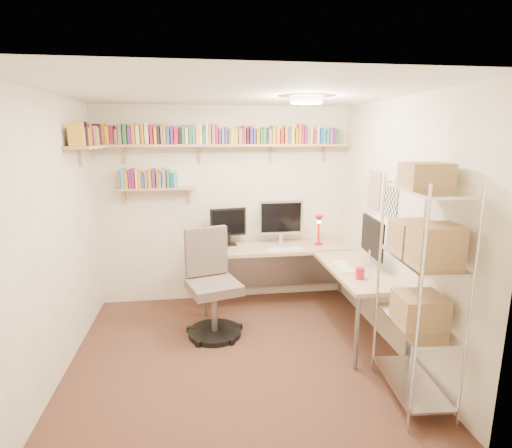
# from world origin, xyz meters

# --- Properties ---
(ground) EXTENTS (3.20, 3.20, 0.00)m
(ground) POSITION_xyz_m (0.00, 0.00, 0.00)
(ground) COLOR #44291D
(ground) RESTS_ON ground
(room_shell) EXTENTS (3.24, 3.04, 2.52)m
(room_shell) POSITION_xyz_m (0.00, 0.00, 1.55)
(room_shell) COLOR beige
(room_shell) RESTS_ON ground
(wall_shelves) EXTENTS (3.12, 1.09, 0.80)m
(wall_shelves) POSITION_xyz_m (-0.44, 1.30, 2.03)
(wall_shelves) COLOR tan
(wall_shelves) RESTS_ON ground
(corner_desk) EXTENTS (2.05, 1.96, 1.33)m
(corner_desk) POSITION_xyz_m (0.70, 0.93, 0.76)
(corner_desk) COLOR tan
(corner_desk) RESTS_ON ground
(office_chair) EXTENTS (0.64, 0.65, 1.16)m
(office_chair) POSITION_xyz_m (-0.22, 0.50, 0.49)
(office_chair) COLOR black
(office_chair) RESTS_ON ground
(wire_rack) EXTENTS (0.46, 0.82, 1.94)m
(wire_rack) POSITION_xyz_m (1.36, -0.87, 1.22)
(wire_rack) COLOR silver
(wire_rack) RESTS_ON ground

